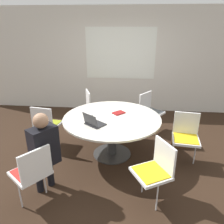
{
  "coord_description": "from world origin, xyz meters",
  "views": [
    {
      "loc": [
        0.33,
        -3.49,
        2.27
      ],
      "look_at": [
        0.0,
        0.0,
        0.85
      ],
      "focal_mm": 35.0,
      "sensor_mm": 36.0,
      "label": 1
    }
  ],
  "objects_px": {
    "chair_1": "(155,168)",
    "chair_5": "(46,123)",
    "chair_2": "(186,134)",
    "chair_3": "(150,109)",
    "spiral_notebook": "(119,113)",
    "chair_0": "(32,170)",
    "person_0": "(44,148)",
    "chair_4": "(94,105)",
    "laptop": "(93,122)",
    "handbag": "(181,140)",
    "cell_phone": "(89,117)"
  },
  "relations": [
    {
      "from": "cell_phone",
      "to": "handbag",
      "type": "relative_size",
      "value": 0.43
    },
    {
      "from": "chair_4",
      "to": "handbag",
      "type": "bearing_deg",
      "value": 46.63
    },
    {
      "from": "chair_1",
      "to": "chair_5",
      "type": "height_order",
      "value": "same"
    },
    {
      "from": "chair_2",
      "to": "chair_5",
      "type": "relative_size",
      "value": 1.0
    },
    {
      "from": "cell_phone",
      "to": "handbag",
      "type": "height_order",
      "value": "cell_phone"
    },
    {
      "from": "handbag",
      "to": "chair_4",
      "type": "bearing_deg",
      "value": 158.09
    },
    {
      "from": "chair_2",
      "to": "handbag",
      "type": "height_order",
      "value": "chair_2"
    },
    {
      "from": "chair_0",
      "to": "chair_5",
      "type": "relative_size",
      "value": 1.0
    },
    {
      "from": "chair_4",
      "to": "handbag",
      "type": "relative_size",
      "value": 2.43
    },
    {
      "from": "chair_0",
      "to": "chair_3",
      "type": "relative_size",
      "value": 1.0
    },
    {
      "from": "chair_5",
      "to": "person_0",
      "type": "relative_size",
      "value": 0.71
    },
    {
      "from": "chair_1",
      "to": "laptop",
      "type": "xyz_separation_m",
      "value": [
        -0.94,
        0.73,
        0.27
      ]
    },
    {
      "from": "person_0",
      "to": "handbag",
      "type": "bearing_deg",
      "value": -18.48
    },
    {
      "from": "chair_4",
      "to": "spiral_notebook",
      "type": "distance_m",
      "value": 1.18
    },
    {
      "from": "chair_1",
      "to": "laptop",
      "type": "bearing_deg",
      "value": 23.31
    },
    {
      "from": "chair_5",
      "to": "laptop",
      "type": "height_order",
      "value": "laptop"
    },
    {
      "from": "laptop",
      "to": "chair_4",
      "type": "bearing_deg",
      "value": -42.62
    },
    {
      "from": "chair_1",
      "to": "chair_5",
      "type": "distance_m",
      "value": 2.29
    },
    {
      "from": "chair_0",
      "to": "person_0",
      "type": "relative_size",
      "value": 0.71
    },
    {
      "from": "person_0",
      "to": "spiral_notebook",
      "type": "bearing_deg",
      "value": 0.71
    },
    {
      "from": "chair_3",
      "to": "laptop",
      "type": "relative_size",
      "value": 2.21
    },
    {
      "from": "chair_1",
      "to": "spiral_notebook",
      "type": "distance_m",
      "value": 1.41
    },
    {
      "from": "chair_1",
      "to": "chair_2",
      "type": "bearing_deg",
      "value": -59.82
    },
    {
      "from": "chair_5",
      "to": "chair_4",
      "type": "bearing_deg",
      "value": 63.29
    },
    {
      "from": "chair_0",
      "to": "spiral_notebook",
      "type": "bearing_deg",
      "value": 3.27
    },
    {
      "from": "chair_3",
      "to": "spiral_notebook",
      "type": "bearing_deg",
      "value": 1.65
    },
    {
      "from": "chair_2",
      "to": "chair_1",
      "type": "bearing_deg",
      "value": 65.9
    },
    {
      "from": "chair_2",
      "to": "chair_3",
      "type": "xyz_separation_m",
      "value": [
        -0.54,
        1.13,
        0.0
      ]
    },
    {
      "from": "chair_4",
      "to": "chair_5",
      "type": "xyz_separation_m",
      "value": [
        -0.74,
        -1.03,
        0.0
      ]
    },
    {
      "from": "person_0",
      "to": "chair_4",
      "type": "bearing_deg",
      "value": 29.96
    },
    {
      "from": "cell_phone",
      "to": "person_0",
      "type": "bearing_deg",
      "value": -112.45
    },
    {
      "from": "chair_2",
      "to": "person_0",
      "type": "relative_size",
      "value": 0.71
    },
    {
      "from": "person_0",
      "to": "spiral_notebook",
      "type": "xyz_separation_m",
      "value": [
        0.93,
        1.24,
        0.04
      ]
    },
    {
      "from": "chair_4",
      "to": "chair_5",
      "type": "relative_size",
      "value": 1.0
    },
    {
      "from": "person_0",
      "to": "spiral_notebook",
      "type": "relative_size",
      "value": 4.79
    },
    {
      "from": "chair_5",
      "to": "handbag",
      "type": "distance_m",
      "value": 2.65
    },
    {
      "from": "handbag",
      "to": "chair_5",
      "type": "bearing_deg",
      "value": -173.98
    },
    {
      "from": "chair_0",
      "to": "handbag",
      "type": "bearing_deg",
      "value": -15.32
    },
    {
      "from": "chair_0",
      "to": "chair_3",
      "type": "distance_m",
      "value": 2.85
    },
    {
      "from": "laptop",
      "to": "handbag",
      "type": "relative_size",
      "value": 1.1
    },
    {
      "from": "chair_1",
      "to": "chair_4",
      "type": "bearing_deg",
      "value": -0.62
    },
    {
      "from": "chair_2",
      "to": "person_0",
      "type": "xyz_separation_m",
      "value": [
        -2.1,
        -0.96,
        0.19
      ]
    },
    {
      "from": "chair_0",
      "to": "spiral_notebook",
      "type": "relative_size",
      "value": 3.42
    },
    {
      "from": "chair_3",
      "to": "person_0",
      "type": "height_order",
      "value": "person_0"
    },
    {
      "from": "chair_0",
      "to": "chair_4",
      "type": "xyz_separation_m",
      "value": [
        0.38,
        2.45,
        0.0
      ]
    },
    {
      "from": "chair_3",
      "to": "laptop",
      "type": "distance_m",
      "value": 1.74
    },
    {
      "from": "spiral_notebook",
      "to": "chair_5",
      "type": "bearing_deg",
      "value": -177.54
    },
    {
      "from": "chair_4",
      "to": "person_0",
      "type": "height_order",
      "value": "person_0"
    },
    {
      "from": "spiral_notebook",
      "to": "cell_phone",
      "type": "height_order",
      "value": "spiral_notebook"
    },
    {
      "from": "chair_5",
      "to": "laptop",
      "type": "bearing_deg",
      "value": -16.78
    }
  ]
}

